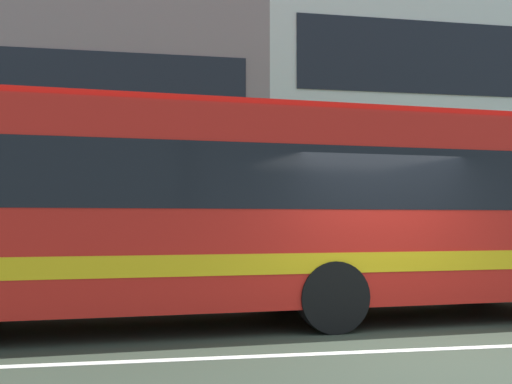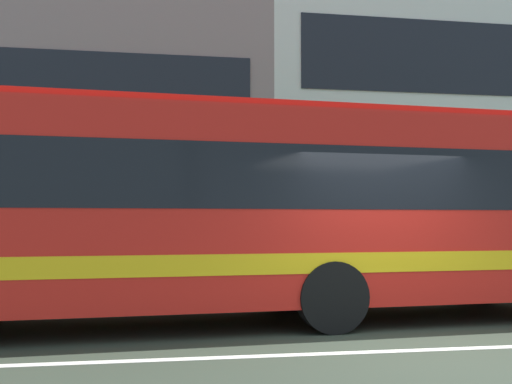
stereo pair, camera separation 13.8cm
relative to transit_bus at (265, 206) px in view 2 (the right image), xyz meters
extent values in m
plane|color=#2E372B|center=(1.52, -2.35, -1.79)|extent=(160.00, 160.00, 0.00)
cube|color=silver|center=(1.52, -2.35, -1.79)|extent=(60.00, 0.16, 0.01)
cube|color=#297126|center=(2.62, 3.67, -1.36)|extent=(17.98, 1.10, 0.86)
cube|color=silver|center=(11.94, 13.32, 3.92)|extent=(20.30, 10.38, 11.43)
cube|color=red|center=(0.00, 0.00, -0.05)|extent=(11.05, 3.26, 2.79)
cube|color=black|center=(0.00, 0.00, 0.37)|extent=(10.40, 3.24, 0.89)
cube|color=gold|center=(0.00, 0.00, -0.82)|extent=(10.84, 3.27, 0.28)
cube|color=red|center=(0.00, 0.00, 1.40)|extent=(10.59, 2.83, 0.12)
cylinder|color=black|center=(0.75, -1.11, -1.29)|extent=(1.02, 0.35, 1.00)
cylinder|color=black|center=(0.59, 1.20, -1.29)|extent=(1.02, 0.35, 1.00)
cylinder|color=black|center=(4.36, 1.46, -1.29)|extent=(1.02, 0.35, 1.00)
camera|label=1|loc=(-1.86, -9.31, -0.24)|focal=42.87mm
camera|label=2|loc=(-1.73, -9.33, -0.24)|focal=42.87mm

